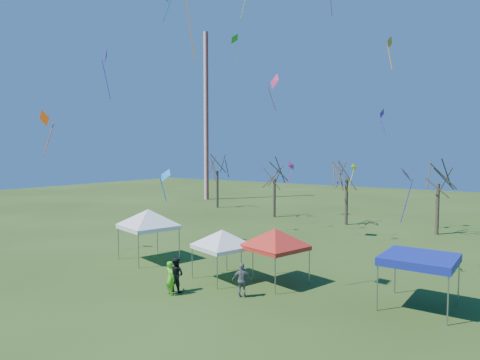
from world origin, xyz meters
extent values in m
plane|color=#294416|center=(0.00, 0.00, 0.00)|extent=(140.00, 140.00, 0.00)
cylinder|color=silver|center=(-28.00, 34.00, 12.50)|extent=(0.70, 0.70, 25.00)
cylinder|color=#3D2D21|center=(-20.85, 27.38, 2.39)|extent=(0.32, 0.32, 4.78)
cylinder|color=#3D2D21|center=(-10.77, 24.65, 2.14)|extent=(0.32, 0.32, 4.28)
cylinder|color=#3D2D21|center=(-2.37, 24.38, 2.32)|extent=(0.32, 0.32, 4.64)
cylinder|color=#3D2D21|center=(6.03, 24.04, 2.24)|extent=(0.32, 0.32, 4.49)
cylinder|color=gray|center=(-10.16, 2.46, 1.06)|extent=(0.06, 0.06, 2.12)
cylinder|color=gray|center=(-9.36, 5.32, 1.06)|extent=(0.06, 0.06, 2.12)
cylinder|color=gray|center=(-7.30, 1.66, 1.06)|extent=(0.06, 0.06, 2.12)
cylinder|color=gray|center=(-6.50, 4.53, 1.06)|extent=(0.06, 0.06, 2.12)
cube|color=white|center=(-8.33, 3.49, 2.25)|extent=(3.92, 3.92, 0.25)
pyramid|color=white|center=(-8.33, 3.49, 3.44)|extent=(4.34, 4.34, 1.06)
cylinder|color=gray|center=(-3.14, 1.96, 0.88)|extent=(0.05, 0.05, 1.77)
cylinder|color=gray|center=(-2.42, 4.33, 0.88)|extent=(0.05, 0.05, 1.77)
cylinder|color=gray|center=(-0.77, 1.24, 0.88)|extent=(0.05, 0.05, 1.77)
cylinder|color=gray|center=(-0.05, 3.60, 0.88)|extent=(0.05, 0.05, 1.77)
cube|color=white|center=(-1.60, 2.78, 1.87)|extent=(3.31, 3.31, 0.21)
pyramid|color=white|center=(-1.60, 2.78, 2.86)|extent=(3.59, 3.59, 0.88)
cylinder|color=gray|center=(-0.38, 2.92, 0.95)|extent=(0.06, 0.06, 1.90)
cylinder|color=gray|center=(0.31, 5.48, 0.95)|extent=(0.06, 0.06, 1.90)
cylinder|color=gray|center=(2.19, 2.23, 0.95)|extent=(0.06, 0.06, 1.90)
cylinder|color=gray|center=(2.87, 4.80, 0.95)|extent=(0.06, 0.06, 1.90)
cube|color=red|center=(1.25, 3.86, 2.01)|extent=(3.48, 3.48, 0.23)
pyramid|color=red|center=(1.25, 3.86, 3.07)|extent=(3.89, 3.89, 0.95)
cylinder|color=gray|center=(7.15, 2.95, 1.05)|extent=(0.06, 0.06, 2.10)
cylinder|color=gray|center=(7.17, 5.89, 1.05)|extent=(0.06, 0.06, 2.10)
cylinder|color=gray|center=(10.09, 2.93, 1.05)|extent=(0.06, 0.06, 2.10)
cylinder|color=gray|center=(10.11, 5.87, 1.05)|extent=(0.06, 0.06, 2.10)
cube|color=navy|center=(8.63, 4.41, 2.23)|extent=(3.18, 3.18, 0.25)
cube|color=navy|center=(8.63, 4.41, 2.42)|extent=(3.18, 3.18, 0.13)
imported|color=slate|center=(1.02, 0.96, 0.86)|extent=(1.08, 0.87, 1.71)
imported|color=black|center=(-2.32, -0.28, 0.89)|extent=(0.93, 0.76, 1.78)
imported|color=#54D622|center=(-2.19, -0.82, 0.87)|extent=(0.74, 0.60, 1.74)
cone|color=#1583E2|center=(-4.23, 0.97, 6.00)|extent=(0.94, 0.70, 0.73)
cube|color=#1583E2|center=(-4.43, 1.00, 5.12)|extent=(0.11, 0.45, 1.34)
cone|color=orange|center=(5.95, 8.30, 13.39)|extent=(0.27, 0.72, 0.70)
cube|color=orange|center=(5.96, 8.43, 12.56)|extent=(0.32, 0.07, 1.32)
cube|color=orange|center=(-0.55, -1.07, 13.12)|extent=(0.44, 0.31, 3.28)
cone|color=#27A118|center=(-13.07, 20.23, 18.90)|extent=(1.02, 1.34, 1.02)
cube|color=#27A118|center=(-13.11, 20.54, 17.49)|extent=(0.67, 0.12, 2.21)
cone|color=#CB2D5A|center=(-4.19, 13.06, 12.81)|extent=(1.42, 1.15, 1.29)
cube|color=#CB2D5A|center=(-4.51, 13.26, 11.49)|extent=(0.44, 0.70, 1.98)
cone|color=#EB4A0C|center=(-15.60, 0.73, 9.65)|extent=(1.22, 0.48, 1.18)
cube|color=#EB4A0C|center=(-15.18, 0.74, 8.20)|extent=(0.07, 0.87, 2.31)
cone|color=#D62F87|center=(-5.84, 19.23, 6.00)|extent=(0.64, 1.09, 0.97)
cube|color=#D62F87|center=(-5.86, 18.86, 4.77)|extent=(0.77, 0.09, 1.95)
cone|color=#E9FE1A|center=(0.40, 18.60, 6.00)|extent=(0.50, 0.73, 0.68)
cube|color=#E9FE1A|center=(0.25, 18.26, 4.86)|extent=(0.72, 0.35, 1.94)
cube|color=#0CAFC2|center=(-14.21, 11.63, 19.64)|extent=(0.45, 0.66, 1.97)
cone|color=#551BC0|center=(1.57, 22.14, 10.67)|extent=(0.45, 0.92, 0.86)
cube|color=#551BC0|center=(1.61, 22.43, 9.58)|extent=(0.63, 0.11, 1.75)
cone|color=#4D169F|center=(6.81, 9.31, 6.00)|extent=(1.06, 1.27, 0.92)
cube|color=#4D169F|center=(6.92, 9.03, 4.46)|extent=(0.61, 0.28, 2.55)
cube|color=purple|center=(-1.70, 18.23, 19.70)|extent=(0.12, 0.75, 1.87)
cube|color=yellow|center=(-4.36, 9.11, 17.54)|extent=(0.37, 0.53, 1.98)
cone|color=purple|center=(-13.01, 3.98, 14.24)|extent=(1.14, 1.05, 1.24)
cube|color=purple|center=(-13.21, 4.16, 12.54)|extent=(0.40, 0.45, 2.78)
camera|label=1|loc=(12.82, -16.41, 7.31)|focal=32.00mm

